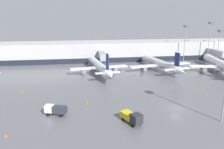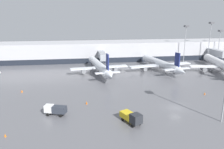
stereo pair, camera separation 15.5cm
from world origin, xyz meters
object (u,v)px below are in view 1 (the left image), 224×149
at_px(service_truck_0, 132,117).
at_px(apron_light_mast_0, 186,33).
at_px(apron_light_mast_2, 220,36).
at_px(apron_light_mast_5, 210,31).
at_px(traffic_cone_3, 205,93).
at_px(traffic_cone_2, 5,135).
at_px(parked_jet_2, 161,64).
at_px(traffic_cone_0, 87,103).
at_px(service_truck_1, 56,109).
at_px(traffic_cone_1, 22,91).
at_px(parked_jet_0, 222,65).
at_px(parked_jet_3, 99,66).

bearing_deg(service_truck_0, apron_light_mast_0, 121.15).
height_order(apron_light_mast_0, apron_light_mast_2, apron_light_mast_0).
bearing_deg(apron_light_mast_5, apron_light_mast_0, 176.05).
relative_size(service_truck_0, apron_light_mast_5, 0.30).
bearing_deg(traffic_cone_3, service_truck_0, -150.59).
bearing_deg(apron_light_mast_0, traffic_cone_2, -136.91).
relative_size(parked_jet_2, traffic_cone_0, 43.80).
xyz_separation_m(service_truck_0, apron_light_mast_2, (56.93, 58.04, 10.58)).
height_order(service_truck_0, apron_light_mast_5, apron_light_mast_5).
bearing_deg(service_truck_1, apron_light_mast_2, -125.67).
xyz_separation_m(parked_jet_2, service_truck_1, (-37.80, -36.71, -1.20)).
bearing_deg(traffic_cone_2, apron_light_mast_2, 36.46).
height_order(traffic_cone_1, apron_light_mast_0, apron_light_mast_0).
xyz_separation_m(parked_jet_0, parked_jet_3, (-47.31, 4.47, 0.13)).
bearing_deg(traffic_cone_0, apron_light_mast_5, 36.96).
distance_m(traffic_cone_1, traffic_cone_3, 51.99).
distance_m(parked_jet_2, apron_light_mast_5, 33.71).
height_order(parked_jet_2, traffic_cone_2, parked_jet_2).
bearing_deg(service_truck_1, traffic_cone_1, -37.54).
distance_m(parked_jet_0, traffic_cone_3, 30.19).
relative_size(traffic_cone_1, traffic_cone_2, 1.25).
bearing_deg(parked_jet_0, service_truck_1, 128.49).
bearing_deg(parked_jet_2, traffic_cone_3, 174.14).
bearing_deg(parked_jet_0, parked_jet_2, 84.91).
relative_size(traffic_cone_2, apron_light_mast_0, 0.04).
height_order(service_truck_1, traffic_cone_3, service_truck_1).
distance_m(traffic_cone_2, apron_light_mast_2, 101.22).
height_order(parked_jet_3, apron_light_mast_2, apron_light_mast_2).
bearing_deg(traffic_cone_1, apron_light_mast_5, 23.18).
height_order(traffic_cone_0, apron_light_mast_2, apron_light_mast_2).
relative_size(service_truck_0, apron_light_mast_0, 0.33).
height_order(parked_jet_2, service_truck_1, parked_jet_2).
xyz_separation_m(parked_jet_3, traffic_cone_1, (-24.01, -17.43, -2.64)).
height_order(service_truck_1, traffic_cone_0, service_truck_1).
distance_m(service_truck_1, traffic_cone_0, 8.84).
distance_m(traffic_cone_1, traffic_cone_2, 24.87).
xyz_separation_m(traffic_cone_1, traffic_cone_2, (3.03, -24.68, -0.08)).
bearing_deg(apron_light_mast_5, traffic_cone_3, -121.83).
relative_size(parked_jet_0, traffic_cone_0, 52.50).
bearing_deg(service_truck_0, traffic_cone_1, -155.04).
bearing_deg(traffic_cone_1, apron_light_mast_0, 27.34).
relative_size(traffic_cone_0, traffic_cone_2, 1.25).
bearing_deg(apron_light_mast_0, parked_jet_3, -158.35).
xyz_separation_m(traffic_cone_1, apron_light_mast_0, (65.78, 34.01, 13.28)).
xyz_separation_m(parked_jet_0, apron_light_mast_0, (-5.54, 21.05, 10.77)).
relative_size(service_truck_0, traffic_cone_2, 9.40).
distance_m(parked_jet_0, apron_light_mast_5, 24.22).
distance_m(parked_jet_2, parked_jet_3, 25.13).
xyz_separation_m(parked_jet_2, traffic_cone_1, (-49.02, -19.87, -2.25)).
xyz_separation_m(parked_jet_0, service_truck_0, (-44.36, -35.94, -1.46)).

